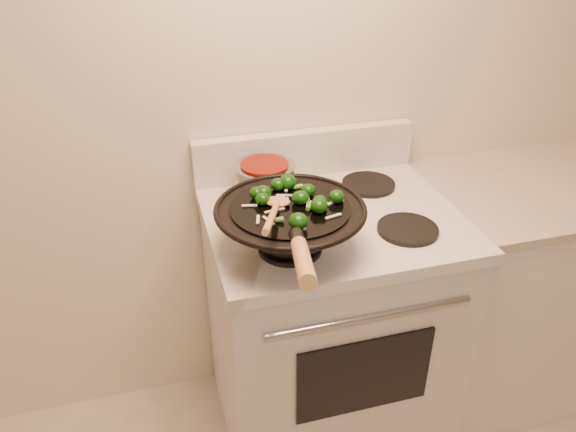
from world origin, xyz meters
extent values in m
plane|color=silver|center=(0.00, 1.50, 1.30)|extent=(3.50, 0.00, 3.50)
cube|color=silver|center=(-0.11, 1.17, 0.44)|extent=(0.76, 0.64, 0.88)
cube|color=silver|center=(-0.11, 1.17, 0.90)|extent=(0.78, 0.66, 0.04)
cube|color=silver|center=(-0.11, 1.47, 1.00)|extent=(0.78, 0.05, 0.16)
cylinder|color=#979A9F|center=(-0.11, 0.84, 0.78)|extent=(0.60, 0.02, 0.02)
cube|color=black|center=(-0.11, 0.84, 0.55)|extent=(0.42, 0.01, 0.28)
cylinder|color=black|center=(-0.29, 1.02, 0.93)|extent=(0.18, 0.18, 0.01)
cylinder|color=black|center=(0.07, 1.02, 0.93)|extent=(0.18, 0.18, 0.01)
cylinder|color=black|center=(-0.29, 1.32, 0.93)|extent=(0.18, 0.18, 0.01)
cylinder|color=black|center=(0.07, 1.32, 0.93)|extent=(0.18, 0.18, 0.01)
cube|color=white|center=(0.67, 1.20, 0.44)|extent=(0.86, 0.60, 0.88)
cube|color=#BCB09C|center=(0.67, 1.20, 0.90)|extent=(0.89, 0.62, 0.03)
torus|color=black|center=(-0.29, 1.02, 1.05)|extent=(0.41, 0.41, 0.02)
cylinder|color=black|center=(-0.29, 1.02, 1.05)|extent=(0.33, 0.33, 0.01)
cylinder|color=black|center=(-0.34, 0.79, 1.11)|extent=(0.05, 0.08, 0.05)
cylinder|color=#B38146|center=(-0.37, 0.66, 1.14)|extent=(0.08, 0.22, 0.09)
ellipsoid|color=#0D3708|center=(-0.27, 1.12, 1.08)|extent=(0.05, 0.05, 0.04)
cylinder|color=#52802E|center=(-0.26, 1.12, 1.06)|extent=(0.02, 0.02, 0.02)
ellipsoid|color=#0D3708|center=(-0.35, 1.09, 1.08)|extent=(0.05, 0.05, 0.04)
ellipsoid|color=#0D3708|center=(-0.23, 0.97, 1.08)|extent=(0.05, 0.05, 0.04)
ellipsoid|color=#0D3708|center=(-0.37, 1.09, 1.07)|extent=(0.04, 0.04, 0.04)
cylinder|color=#52802E|center=(-0.36, 1.09, 1.06)|extent=(0.02, 0.02, 0.02)
ellipsoid|color=#0D3708|center=(-0.30, 0.91, 1.08)|extent=(0.05, 0.05, 0.04)
ellipsoid|color=#0D3708|center=(-0.26, 1.03, 1.08)|extent=(0.04, 0.04, 0.04)
ellipsoid|color=#0D3708|center=(-0.16, 1.01, 1.07)|extent=(0.04, 0.04, 0.04)
cylinder|color=#52802E|center=(-0.15, 1.01, 1.06)|extent=(0.02, 0.02, 0.02)
ellipsoid|color=#0D3708|center=(-0.30, 1.12, 1.07)|extent=(0.04, 0.04, 0.04)
ellipsoid|color=#0D3708|center=(-0.22, 1.00, 1.07)|extent=(0.04, 0.04, 0.04)
ellipsoid|color=#0D3708|center=(-0.36, 1.05, 1.07)|extent=(0.04, 0.04, 0.03)
cylinder|color=#52802E|center=(-0.35, 1.05, 1.06)|extent=(0.02, 0.02, 0.02)
ellipsoid|color=#0D3708|center=(-0.26, 1.03, 1.07)|extent=(0.04, 0.04, 0.04)
ellipsoid|color=#0D3708|center=(-0.23, 1.07, 1.07)|extent=(0.04, 0.04, 0.04)
cube|color=white|center=(-0.24, 1.03, 1.06)|extent=(0.02, 0.06, 0.00)
cube|color=white|center=(-0.20, 0.94, 1.06)|extent=(0.05, 0.02, 0.00)
cube|color=white|center=(-0.34, 1.08, 1.06)|extent=(0.04, 0.03, 0.00)
cube|color=white|center=(-0.40, 1.05, 1.06)|extent=(0.04, 0.02, 0.00)
cube|color=white|center=(-0.32, 1.08, 1.06)|extent=(0.06, 0.02, 0.00)
cube|color=white|center=(-0.34, 1.01, 1.06)|extent=(0.06, 0.02, 0.00)
cube|color=white|center=(-0.29, 0.92, 1.06)|extent=(0.01, 0.04, 0.00)
cube|color=white|center=(-0.29, 1.08, 1.06)|extent=(0.05, 0.02, 0.00)
cube|color=white|center=(-0.37, 0.96, 1.06)|extent=(0.02, 0.05, 0.00)
cube|color=white|center=(-0.18, 1.00, 1.06)|extent=(0.04, 0.03, 0.00)
cube|color=white|center=(-0.39, 0.97, 1.06)|extent=(0.02, 0.04, 0.00)
cylinder|color=#5EAC37|center=(-0.30, 1.13, 1.07)|extent=(0.02, 0.03, 0.02)
cylinder|color=#5EAC37|center=(-0.34, 0.95, 1.07)|extent=(0.02, 0.03, 0.02)
cylinder|color=#5EAC37|center=(-0.25, 0.99, 1.07)|extent=(0.03, 0.02, 0.02)
cylinder|color=#5EAC37|center=(-0.25, 1.11, 1.07)|extent=(0.02, 0.02, 0.01)
cylinder|color=#5EAC37|center=(-0.23, 1.00, 1.07)|extent=(0.03, 0.02, 0.02)
sphere|color=beige|center=(-0.20, 1.01, 1.06)|extent=(0.01, 0.01, 0.01)
sphere|color=beige|center=(-0.28, 1.10, 1.06)|extent=(0.01, 0.01, 0.01)
sphere|color=beige|center=(-0.24, 1.08, 1.06)|extent=(0.01, 0.01, 0.01)
sphere|color=beige|center=(-0.29, 1.06, 1.06)|extent=(0.01, 0.01, 0.01)
sphere|color=beige|center=(-0.23, 1.09, 1.06)|extent=(0.01, 0.01, 0.01)
ellipsoid|color=#B38146|center=(-0.32, 1.04, 1.07)|extent=(0.08, 0.07, 0.02)
cylinder|color=#B38146|center=(-0.37, 0.91, 1.10)|extent=(0.11, 0.26, 0.09)
cylinder|color=#979A9F|center=(-0.29, 1.32, 0.99)|extent=(0.20, 0.20, 0.11)
cylinder|color=#650F04|center=(-0.29, 1.32, 1.05)|extent=(0.15, 0.15, 0.01)
cylinder|color=black|center=(-0.30, 1.16, 1.04)|extent=(0.02, 0.12, 0.02)
camera|label=1|loc=(-0.65, -0.24, 1.80)|focal=35.00mm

